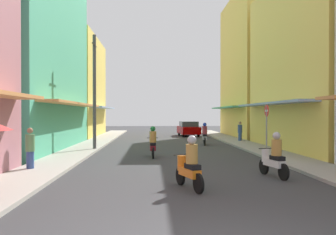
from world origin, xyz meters
The scene contains 16 objects.
ground_plane centered at (0.00, 15.36, 0.00)m, with size 85.18×85.18×0.00m, color #38383A.
sidewalk_left centered at (-5.34, 15.36, 0.06)m, with size 2.02×46.72×0.12m, color #ADA89E.
sidewalk_right centered at (5.34, 15.36, 0.06)m, with size 2.02×46.72×0.12m, color #9E9991.
building_left_mid centered at (-9.35, 16.39, 6.30)m, with size 7.05×12.97×12.61m.
building_left_far centered at (-9.35, 28.66, 4.71)m, with size 7.05×10.70×9.42m.
building_right_mid centered at (9.35, 15.28, 5.27)m, with size 7.05×11.90×10.55m.
building_right_far centered at (9.35, 27.46, 6.61)m, with size 7.05×10.81×13.23m.
motorbike_white centered at (3.04, 6.64, 0.70)m, with size 0.63×1.79×1.58m.
motorbike_maroon centered at (-1.11, 12.36, 0.70)m, with size 0.55×1.81×1.58m.
motorbike_silver centered at (2.55, 19.27, 0.70)m, with size 0.55×1.81×1.58m.
motorbike_orange centered at (-0.07, 4.88, 0.70)m, with size 0.75×1.74×1.58m.
parked_car centered at (2.44, 29.14, 0.74)m, with size 2.04×4.21×1.45m.
pedestrian_foreground centered at (5.67, 21.56, 0.80)m, with size 0.34×0.34×1.60m.
pedestrian_crossing centered at (-5.77, 8.27, 0.83)m, with size 0.34×0.34×1.66m.
utility_pole centered at (-4.58, 15.75, 3.53)m, with size 0.20×1.20×6.90m.
street_sign_no_entry centered at (4.48, 11.72, 1.72)m, with size 0.07×0.60×2.65m.
Camera 1 is at (-1.14, -5.14, 2.19)m, focal length 37.21 mm.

